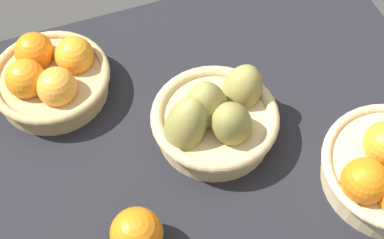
# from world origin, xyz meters

# --- Properties ---
(market_tray) EXTENTS (0.84, 0.72, 0.03)m
(market_tray) POSITION_xyz_m (0.00, 0.00, 0.01)
(market_tray) COLOR black
(market_tray) RESTS_ON ground
(basket_far_left) EXTENTS (0.21, 0.21, 0.10)m
(basket_far_left) POSITION_xyz_m (-0.24, 0.20, 0.07)
(basket_far_left) COLOR tan
(basket_far_left) RESTS_ON market_tray
(basket_center_pears) EXTENTS (0.23, 0.21, 0.14)m
(basket_center_pears) POSITION_xyz_m (0.00, 0.02, 0.08)
(basket_center_pears) COLOR tan
(basket_center_pears) RESTS_ON market_tray
(loose_orange_front_gap) EXTENTS (0.08, 0.08, 0.08)m
(loose_orange_front_gap) POSITION_xyz_m (-0.18, -0.13, 0.07)
(loose_orange_front_gap) COLOR orange
(loose_orange_front_gap) RESTS_ON market_tray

